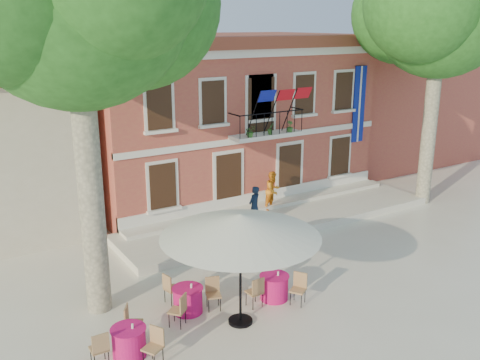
% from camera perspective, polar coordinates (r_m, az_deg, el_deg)
% --- Properties ---
extents(ground, '(90.00, 90.00, 0.00)m').
position_cam_1_polar(ground, '(18.30, 7.43, -9.76)').
color(ground, beige).
rests_on(ground, ground).
extents(main_building, '(13.50, 9.59, 7.50)m').
position_cam_1_polar(main_building, '(26.19, -2.73, 7.08)').
color(main_building, '#AD583E').
rests_on(main_building, ground).
extents(neighbor_east, '(9.40, 9.40, 6.40)m').
position_cam_1_polar(neighbor_east, '(34.40, 14.31, 7.90)').
color(neighbor_east, '#AD583E').
rests_on(neighbor_east, ground).
extents(terrace, '(14.00, 3.40, 0.30)m').
position_cam_1_polar(terrace, '(22.56, 4.36, -4.06)').
color(terrace, silver).
rests_on(terrace, ground).
extents(plane_tree_east, '(5.89, 5.89, 11.56)m').
position_cam_1_polar(plane_tree_east, '(25.12, 20.69, 16.62)').
color(plane_tree_east, '#A59E84').
rests_on(plane_tree_east, ground).
extents(patio_umbrella, '(4.31, 4.31, 3.21)m').
position_cam_1_polar(patio_umbrella, '(14.16, 0.05, -4.91)').
color(patio_umbrella, black).
rests_on(patio_umbrella, ground).
extents(pedestrian_navy, '(0.71, 0.60, 1.64)m').
position_cam_1_polar(pedestrian_navy, '(20.95, 1.54, -2.83)').
color(pedestrian_navy, '#0F1B32').
rests_on(pedestrian_navy, terrace).
extents(pedestrian_orange, '(0.97, 0.85, 1.68)m').
position_cam_1_polar(pedestrian_orange, '(22.88, 3.53, -1.13)').
color(pedestrian_orange, orange).
rests_on(pedestrian_orange, terrace).
extents(cafe_table_0, '(1.64, 1.87, 0.95)m').
position_cam_1_polar(cafe_table_0, '(14.18, -11.77, -16.41)').
color(cafe_table_0, '#D51465').
rests_on(cafe_table_0, ground).
extents(cafe_table_1, '(1.67, 1.87, 0.95)m').
position_cam_1_polar(cafe_table_1, '(16.42, 3.67, -11.20)').
color(cafe_table_1, '#D51465').
rests_on(cafe_table_1, ground).
extents(cafe_table_3, '(1.84, 1.77, 0.95)m').
position_cam_1_polar(cafe_table_3, '(15.78, -5.59, -12.48)').
color(cafe_table_3, '#D51465').
rests_on(cafe_table_3, ground).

